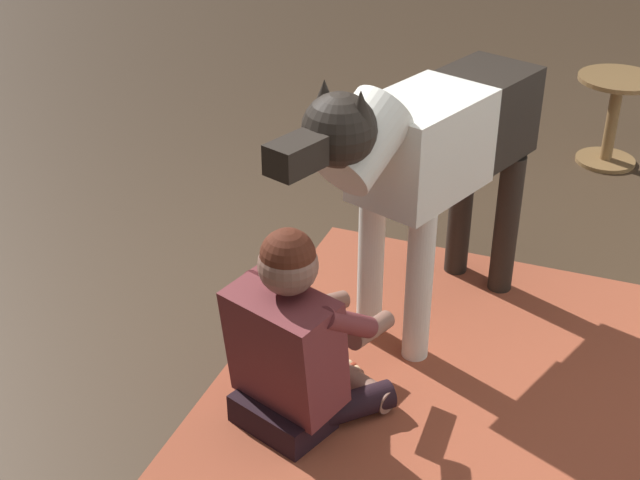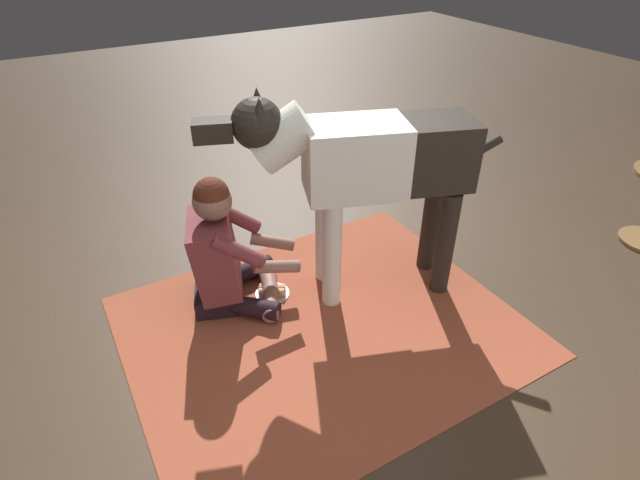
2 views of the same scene
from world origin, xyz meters
name	(u,v)px [view 2 (image 2 of 2)]	position (x,y,z in m)	size (l,w,h in m)	color
ground_plane	(287,293)	(0.00, 0.00, 0.00)	(14.04, 14.04, 0.00)	#3E2E1F
area_rug	(323,326)	(-0.05, 0.36, 0.00)	(2.09, 1.72, 0.01)	#9B472D
person_sitting_on_floor	(225,254)	(0.32, -0.12, 0.33)	(0.68, 0.60, 0.81)	black
large_dog	(365,165)	(-0.43, 0.15, 0.82)	(1.57, 0.70, 1.24)	silver
hot_dog_on_plate	(272,291)	(0.08, -0.03, 0.03)	(0.21, 0.21, 0.06)	silver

